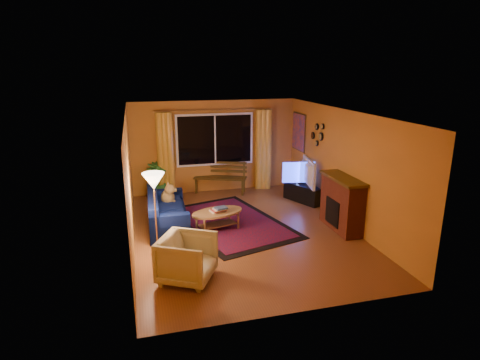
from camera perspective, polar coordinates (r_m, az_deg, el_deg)
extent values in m
cube|color=brown|center=(8.59, 0.52, -7.35)|extent=(4.50, 6.00, 0.02)
cube|color=white|center=(7.93, 0.56, 9.60)|extent=(4.50, 6.00, 0.02)
cube|color=#C07B2B|center=(11.02, -3.61, 4.77)|extent=(4.50, 0.02, 2.50)
cube|color=#C07B2B|center=(7.90, -15.48, -0.35)|extent=(0.02, 6.00, 2.50)
cube|color=#C07B2B|center=(9.02, 14.53, 1.73)|extent=(0.02, 6.00, 2.50)
cube|color=black|center=(10.92, -3.56, 5.73)|extent=(2.00, 0.02, 1.30)
cylinder|color=#BF8C3F|center=(10.77, -3.59, 9.88)|extent=(3.20, 0.03, 0.03)
cylinder|color=gold|center=(10.75, -10.55, 3.53)|extent=(0.36, 0.36, 2.24)
cylinder|color=gold|center=(11.26, 3.30, 4.34)|extent=(0.36, 0.36, 2.24)
cube|color=#3D2D0C|center=(11.04, -2.82, -0.74)|extent=(1.47, 0.93, 0.43)
imported|color=#235B1E|center=(10.76, -11.81, -0.07)|extent=(0.68, 0.68, 0.95)
cube|color=#060F37|center=(8.79, -10.28, -4.34)|extent=(0.85, 1.88, 0.75)
imported|color=#C2BF92|center=(6.66, -7.52, -10.70)|extent=(1.06, 1.08, 0.84)
cylinder|color=#BF8C3F|center=(7.47, -11.91, -4.81)|extent=(0.32, 0.32, 1.57)
cube|color=maroon|center=(9.03, -1.35, -6.01)|extent=(2.72, 3.53, 0.02)
cylinder|color=olive|center=(8.60, -3.23, -5.77)|extent=(1.39, 1.39, 0.41)
cube|color=black|center=(10.45, 9.00, -1.84)|extent=(0.77, 1.14, 0.45)
imported|color=black|center=(10.29, 9.13, 1.13)|extent=(0.37, 1.17, 0.67)
cube|color=maroon|center=(8.78, 14.27, -3.41)|extent=(0.40, 1.20, 1.10)
cube|color=#EA4F10|center=(11.07, 8.35, 6.78)|extent=(0.04, 0.76, 0.96)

